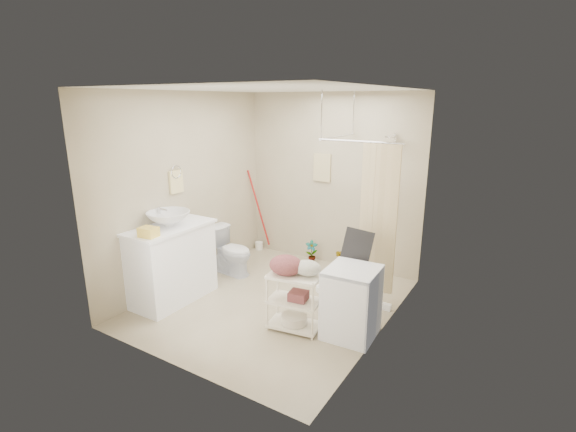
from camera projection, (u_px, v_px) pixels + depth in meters
The scene contains 23 objects.
floor at pixel (273, 302), 5.31m from camera, with size 3.20×3.20×0.00m, color tan.
ceiling at pixel (271, 89), 4.61m from camera, with size 2.80×3.20×0.04m, color silver.
wall_back at pixel (331, 181), 6.27m from camera, with size 2.80×0.04×2.60m, color #B9AD8F.
wall_front at pixel (171, 240), 3.65m from camera, with size 2.80×0.04×2.60m, color #B9AD8F.
wall_left at pixel (187, 190), 5.67m from camera, with size 0.04×3.20×2.60m, color #B9AD8F.
wall_right at pixel (386, 220), 4.25m from camera, with size 0.04×3.20×2.60m, color #B9AD8F.
vanity at pixel (171, 263), 5.27m from camera, with size 0.62×1.12×0.98m, color white.
sink at pixel (169, 219), 5.12m from camera, with size 0.53×0.53×0.18m, color silver.
counter_basket at pixel (149, 232), 4.72m from camera, with size 0.20×0.16×0.11m, color #F0CC4B.
floor_basket at pixel (154, 308), 5.02m from camera, with size 0.24×0.18×0.13m, color gold.
toilet at pixel (231, 251), 6.11m from camera, with size 0.39×0.68×0.70m, color silver.
mop at pixel (258, 211), 7.00m from camera, with size 0.13×0.13×1.37m, color #AD1A18, non-canonical shape.
potted_plant_a at pixel (312, 252), 6.53m from camera, with size 0.19×0.13×0.37m, color brown.
potted_plant_b at pixel (340, 259), 6.31m from camera, with size 0.17×0.14×0.30m, color brown.
hanging_towel at pixel (322, 168), 6.28m from camera, with size 0.28×0.03×0.42m, color beige.
towel_ring at pixel (176, 180), 5.45m from camera, with size 0.04×0.22×0.34m, color #F0DE91, non-canonical shape.
tp_holder at pixel (194, 230), 5.84m from camera, with size 0.08×0.12×0.14m, color white, non-canonical shape.
shower at pixel (371, 213), 5.46m from camera, with size 1.10×1.10×2.10m, color white, non-canonical shape.
shampoo_bottle_a at pixel (371, 177), 5.84m from camera, with size 0.09×0.10×0.24m, color white.
shampoo_bottle_b at pixel (378, 181), 5.82m from camera, with size 0.07×0.07×0.15m, color #3F5AA0.
washing_machine at pixel (352, 302), 4.47m from camera, with size 0.53×0.55×0.77m, color white.
laundry_rack at pixel (294, 297), 4.59m from camera, with size 0.57×0.33×0.78m, color white, non-canonical shape.
ironing_board at pixel (350, 277), 4.68m from camera, with size 0.32×0.09×1.13m, color black, non-canonical shape.
Camera 1 is at (2.68, -4.01, 2.48)m, focal length 26.00 mm.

